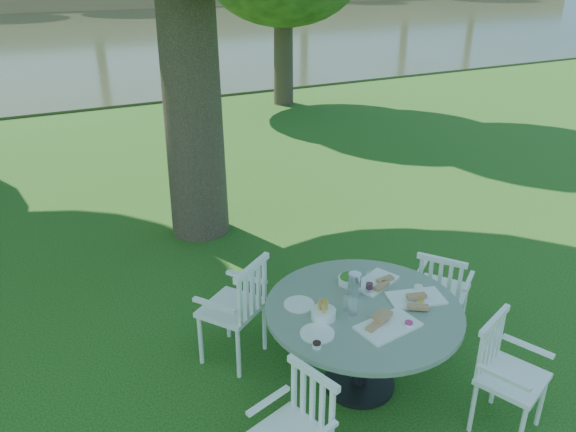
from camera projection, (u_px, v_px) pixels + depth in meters
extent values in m
plane|color=#133C0C|center=(297.00, 301.00, 5.59)|extent=(140.00, 140.00, 0.00)
cylinder|color=black|center=(359.00, 383.00, 4.48)|extent=(0.56, 0.56, 0.04)
cylinder|color=black|center=(361.00, 347.00, 4.33)|extent=(0.12, 0.12, 0.66)
cylinder|color=gray|center=(364.00, 309.00, 4.19)|extent=(1.48, 1.48, 0.04)
cylinder|color=white|center=(464.00, 307.00, 5.12)|extent=(0.03, 0.03, 0.41)
cylinder|color=white|center=(424.00, 297.00, 5.28)|extent=(0.03, 0.03, 0.41)
cylinder|color=white|center=(456.00, 326.00, 4.86)|extent=(0.03, 0.03, 0.41)
cylinder|color=white|center=(414.00, 315.00, 5.01)|extent=(0.03, 0.03, 0.41)
cube|color=white|center=(442.00, 290.00, 4.98)|extent=(0.56, 0.57, 0.04)
cube|color=white|center=(440.00, 280.00, 4.75)|extent=(0.27, 0.36, 0.42)
cylinder|color=white|center=(228.00, 315.00, 4.97)|extent=(0.04, 0.04, 0.46)
cylinder|color=white|center=(200.00, 340.00, 4.64)|extent=(0.04, 0.04, 0.46)
cylinder|color=white|center=(264.00, 326.00, 4.81)|extent=(0.04, 0.04, 0.46)
cylinder|color=white|center=(238.00, 353.00, 4.48)|extent=(0.04, 0.04, 0.46)
cube|color=white|center=(232.00, 308.00, 4.62)|extent=(0.64, 0.63, 0.04)
cube|color=white|center=(253.00, 292.00, 4.44)|extent=(0.41, 0.31, 0.47)
cube|color=white|center=(312.00, 398.00, 3.48)|extent=(0.16, 0.41, 0.42)
cylinder|color=white|center=(521.00, 432.00, 3.75)|extent=(0.03, 0.03, 0.43)
cylinder|color=white|center=(541.00, 402.00, 4.01)|extent=(0.03, 0.03, 0.43)
cylinder|color=white|center=(473.00, 407.00, 3.96)|extent=(0.03, 0.03, 0.43)
cylinder|color=white|center=(495.00, 380.00, 4.22)|extent=(0.03, 0.03, 0.43)
cube|color=white|center=(513.00, 379.00, 3.89)|extent=(0.55, 0.53, 0.04)
cube|color=white|center=(491.00, 344.00, 3.92)|extent=(0.42, 0.20, 0.44)
cube|color=white|center=(388.00, 326.00, 3.95)|extent=(0.47, 0.32, 0.02)
cube|color=white|center=(416.00, 298.00, 4.27)|extent=(0.47, 0.34, 0.02)
cube|color=white|center=(375.00, 282.00, 4.49)|extent=(0.45, 0.35, 0.02)
cylinder|color=white|center=(317.00, 333.00, 3.87)|extent=(0.24, 0.24, 0.01)
cylinder|color=white|center=(299.00, 304.00, 4.20)|extent=(0.23, 0.23, 0.01)
cylinder|color=white|center=(323.00, 314.00, 4.04)|extent=(0.18, 0.18, 0.07)
cylinder|color=white|center=(349.00, 280.00, 4.47)|extent=(0.17, 0.17, 0.06)
cylinder|color=silver|center=(354.00, 285.00, 4.28)|extent=(0.10, 0.10, 0.20)
cylinder|color=white|center=(370.00, 283.00, 4.32)|extent=(0.07, 0.07, 0.18)
cylinder|color=white|center=(347.00, 303.00, 4.13)|extent=(0.06, 0.06, 0.11)
cylinder|color=white|center=(353.00, 307.00, 4.07)|extent=(0.07, 0.07, 0.12)
cylinder|color=white|center=(409.00, 325.00, 3.95)|extent=(0.07, 0.07, 0.03)
cylinder|color=white|center=(420.00, 302.00, 4.21)|extent=(0.07, 0.07, 0.03)
cylinder|color=white|center=(418.00, 289.00, 4.38)|extent=(0.07, 0.07, 0.03)
cylinder|color=white|center=(317.00, 346.00, 3.74)|extent=(0.07, 0.07, 0.03)
cube|color=#303620|center=(50.00, 39.00, 24.25)|extent=(100.00, 28.00, 0.12)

